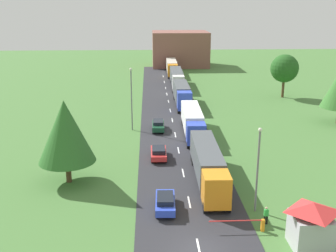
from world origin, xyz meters
name	(u,v)px	position (x,y,z in m)	size (l,w,h in m)	color
ground_plane	(199,250)	(0.00, 0.00, 0.00)	(280.00, 280.00, 0.00)	#477538
road	(177,145)	(0.00, 24.50, 0.03)	(10.00, 140.00, 0.06)	#2B2B30
lane_marking_centre	(181,161)	(0.00, 18.73, 0.07)	(0.16, 118.96, 0.01)	white
truck_lead	(208,164)	(2.36, 12.48, 2.13)	(2.66, 14.45, 3.55)	orange
truck_second	(192,120)	(2.47, 29.40, 2.06)	(2.73, 13.35, 3.45)	blue
truck_third	(182,94)	(2.35, 46.79, 2.20)	(2.51, 12.72, 3.71)	blue
truck_fourth	(177,78)	(2.54, 64.18, 2.15)	(2.69, 15.08, 3.57)	white
truck_fifth	(172,67)	(2.36, 81.14, 2.08)	(2.67, 14.67, 3.45)	orange
truck_sixth	(169,58)	(2.35, 97.88, 2.23)	(2.51, 13.02, 3.77)	green
car_lead	(165,202)	(-2.34, 6.59, 0.83)	(1.90, 4.42, 1.45)	blue
car_second	(159,153)	(-2.62, 19.71, 0.80)	(1.89, 4.29, 1.40)	red
car_third	(158,125)	(-2.39, 31.40, 0.82)	(1.81, 4.58, 1.43)	#19472D
guard_booth	(311,225)	(8.62, 0.10, 1.90)	(3.34, 3.28, 3.78)	#B2B2B7
barrier_gate	(253,224)	(4.80, 2.60, 0.69)	(4.64, 0.28, 1.05)	orange
person_lead	(303,225)	(8.59, 1.68, 0.96)	(0.38, 0.24, 1.82)	gray
person_second	(266,215)	(6.18, 3.73, 0.83)	(0.38, 0.22, 1.60)	black
lamppost_lead	(258,166)	(5.83, 6.06, 4.44)	(0.36, 0.36, 7.93)	slate
lamppost_second	(131,96)	(-6.23, 31.83, 5.12)	(0.36, 0.36, 9.27)	slate
tree_oak	(285,68)	(22.97, 52.78, 5.77)	(5.48, 5.48, 8.53)	#513823
tree_birch	(66,131)	(-12.28, 13.42, 5.58)	(5.92, 5.92, 8.85)	#513823
distant_building	(180,49)	(5.66, 96.58, 5.00)	(16.16, 13.54, 9.99)	brown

